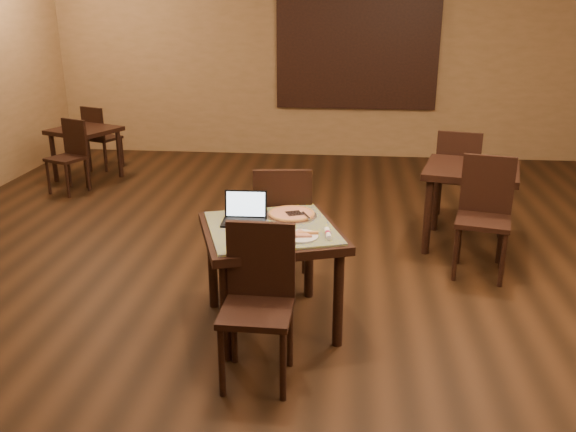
# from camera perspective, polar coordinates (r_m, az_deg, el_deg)

# --- Properties ---
(ground) EXTENTS (10.00, 10.00, 0.00)m
(ground) POSITION_cam_1_polar(r_m,az_deg,el_deg) (4.77, -0.05, -8.52)
(ground) COLOR black
(ground) RESTS_ON ground
(wall_back) EXTENTS (8.00, 0.02, 3.00)m
(wall_back) POSITION_cam_1_polar(r_m,az_deg,el_deg) (9.23, 3.25, 14.83)
(wall_back) COLOR #95734C
(wall_back) RESTS_ON ground
(mural) EXTENTS (2.34, 0.05, 1.64)m
(mural) POSITION_cam_1_polar(r_m,az_deg,el_deg) (9.18, 6.48, 15.02)
(mural) COLOR #22567F
(mural) RESTS_ON wall_back
(tiled_table) EXTENTS (1.17, 1.17, 0.76)m
(tiled_table) POSITION_cam_1_polar(r_m,az_deg,el_deg) (4.26, -1.59, -2.32)
(tiled_table) COLOR black
(tiled_table) RESTS_ON ground
(chair_main_near) EXTENTS (0.43, 0.43, 0.98)m
(chair_main_near) POSITION_cam_1_polar(r_m,az_deg,el_deg) (3.75, -2.76, -7.29)
(chair_main_near) COLOR black
(chair_main_near) RESTS_ON ground
(chair_main_far) EXTENTS (0.50, 0.50, 1.04)m
(chair_main_far) POSITION_cam_1_polar(r_m,az_deg,el_deg) (4.85, -0.53, -0.48)
(chair_main_far) COLOR black
(chair_main_far) RESTS_ON ground
(laptop) EXTENTS (0.31, 0.24, 0.21)m
(laptop) POSITION_cam_1_polar(r_m,az_deg,el_deg) (4.32, -4.07, 0.21)
(laptop) COLOR black
(laptop) RESTS_ON tiled_table
(plate) EXTENTS (0.24, 0.24, 0.01)m
(plate) POSITION_cam_1_polar(r_m,az_deg,el_deg) (4.03, 1.17, -1.92)
(plate) COLOR white
(plate) RESTS_ON tiled_table
(pizza_slice) EXTENTS (0.20, 0.20, 0.02)m
(pizza_slice) POSITION_cam_1_polar(r_m,az_deg,el_deg) (4.02, 1.17, -1.73)
(pizza_slice) COLOR beige
(pizza_slice) RESTS_ON plate
(pizza_pan) EXTENTS (0.37, 0.37, 0.01)m
(pizza_pan) POSITION_cam_1_polar(r_m,az_deg,el_deg) (4.43, 0.33, 0.05)
(pizza_pan) COLOR silver
(pizza_pan) RESTS_ON tiled_table
(pizza_whole) EXTENTS (0.34, 0.34, 0.02)m
(pizza_whole) POSITION_cam_1_polar(r_m,az_deg,el_deg) (4.43, 0.33, 0.22)
(pizza_whole) COLOR beige
(pizza_whole) RESTS_ON pizza_pan
(spatula) EXTENTS (0.20, 0.28, 0.01)m
(spatula) POSITION_cam_1_polar(r_m,az_deg,el_deg) (4.40, 0.57, 0.24)
(spatula) COLOR silver
(spatula) RESTS_ON pizza_whole
(napkin_roll) EXTENTS (0.06, 0.17, 0.04)m
(napkin_roll) POSITION_cam_1_polar(r_m,az_deg,el_deg) (4.05, 3.76, -1.66)
(napkin_roll) COLOR white
(napkin_roll) RESTS_ON tiled_table
(other_table_a) EXTENTS (1.01, 1.01, 0.78)m
(other_table_a) POSITION_cam_1_polar(r_m,az_deg,el_deg) (5.97, 16.71, 3.18)
(other_table_a) COLOR black
(other_table_a) RESTS_ON ground
(other_table_a_chair_near) EXTENTS (0.53, 0.53, 1.01)m
(other_table_a_chair_near) POSITION_cam_1_polar(r_m,az_deg,el_deg) (5.45, 17.92, 0.64)
(other_table_a_chair_near) COLOR black
(other_table_a_chair_near) RESTS_ON ground
(other_table_a_chair_far) EXTENTS (0.53, 0.53, 1.01)m
(other_table_a_chair_far) POSITION_cam_1_polar(r_m,az_deg,el_deg) (6.55, 15.58, 3.97)
(other_table_a_chair_far) COLOR black
(other_table_a_chair_far) RESTS_ON ground
(other_table_b) EXTENTS (0.96, 0.96, 0.68)m
(other_table_b) POSITION_cam_1_polar(r_m,az_deg,el_deg) (8.43, -18.46, 7.01)
(other_table_b) COLOR black
(other_table_b) RESTS_ON ground
(other_table_b_chair_near) EXTENTS (0.50, 0.50, 0.88)m
(other_table_b_chair_near) POSITION_cam_1_polar(r_m,az_deg,el_deg) (7.97, -19.69, 5.69)
(other_table_b_chair_near) COLOR black
(other_table_b_chair_near) RESTS_ON ground
(other_table_b_chair_far) EXTENTS (0.50, 0.50, 0.88)m
(other_table_b_chair_far) POSITION_cam_1_polar(r_m,az_deg,el_deg) (8.92, -17.27, 7.33)
(other_table_b_chair_far) COLOR black
(other_table_b_chair_far) RESTS_ON ground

